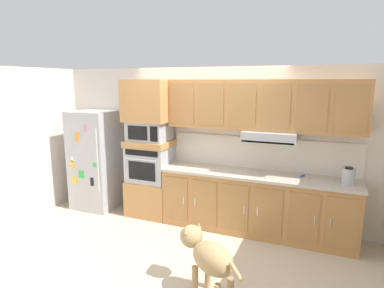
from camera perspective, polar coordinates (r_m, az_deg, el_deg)
ground_plane at (r=4.84m, az=-1.75°, el=-16.99°), size 9.60×9.60×0.00m
back_kitchen_wall at (r=5.40m, az=3.00°, el=0.10°), size 6.20×0.12×2.50m
side_panel_left at (r=6.08m, az=-26.67°, el=0.17°), size 0.12×7.10×2.50m
refrigerator at (r=6.08m, az=-16.58°, el=-2.67°), size 0.76×0.73×1.76m
oven_base_cabinet at (r=5.71m, az=-7.18°, el=-9.27°), size 0.74×0.62×0.60m
built_in_oven at (r=5.53m, az=-7.35°, el=-3.43°), size 0.70×0.62×0.60m
appliance_mid_shelf at (r=5.46m, az=-7.42°, el=0.14°), size 0.74×0.62×0.10m
microwave at (r=5.42m, az=-7.49°, el=2.31°), size 0.64×0.54×0.32m
appliance_upper_cabinet at (r=5.37m, az=-7.61°, el=7.60°), size 0.74×0.62×0.68m
lower_cabinet_run at (r=5.06m, az=11.09°, el=-10.40°), size 2.86×0.63×0.88m
countertop_slab at (r=4.92m, az=11.29°, el=-5.38°), size 2.90×0.64×0.04m
backsplash_panel at (r=5.13m, az=12.04°, el=-1.63°), size 2.90×0.02×0.50m
upper_cabinet_with_hood at (r=4.86m, az=12.15°, el=6.40°), size 2.86×0.48×0.88m
screwdriver at (r=4.92m, az=19.03°, el=-5.39°), size 0.16×0.15×0.03m
electric_kettle at (r=4.77m, az=25.93°, el=-5.16°), size 0.17×0.17×0.24m
dog at (r=3.60m, az=2.73°, el=-19.01°), size 0.90×0.63×0.71m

